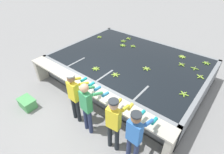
{
  "coord_description": "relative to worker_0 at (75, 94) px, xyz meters",
  "views": [
    {
      "loc": [
        3.05,
        -2.42,
        4.04
      ],
      "look_at": [
        0.0,
        1.33,
        0.61
      ],
      "focal_mm": 28.0,
      "sensor_mm": 36.0,
      "label": 1
    }
  ],
  "objects": [
    {
      "name": "banana_bunch_floating_2",
      "position": [
        0.23,
        1.48,
        -0.08
      ],
      "size": [
        0.28,
        0.28,
        0.08
      ],
      "color": "#93BC3D",
      "rests_on": "wash_tank"
    },
    {
      "name": "banana_bunch_floating_5",
      "position": [
        2.07,
        3.45,
        -0.08
      ],
      "size": [
        0.28,
        0.28,
        0.08
      ],
      "color": "#75A333",
      "rests_on": "wash_tank"
    },
    {
      "name": "banana_bunch_floating_3",
      "position": [
        2.27,
        4.07,
        -0.08
      ],
      "size": [
        0.28,
        0.28,
        0.08
      ],
      "color": "#75A333",
      "rests_on": "wash_tank"
    },
    {
      "name": "work_ledge",
      "position": [
        -0.02,
        0.51,
        -0.32
      ],
      "size": [
        5.38,
        0.45,
        0.87
      ],
      "color": "#B7B2A3",
      "rests_on": "ground"
    },
    {
      "name": "banana_bunch_floating_7",
      "position": [
        -1.11,
        3.75,
        -0.08
      ],
      "size": [
        0.27,
        0.28,
        0.08
      ],
      "color": "#7FAD33",
      "rests_on": "wash_tank"
    },
    {
      "name": "worker_1",
      "position": [
        0.55,
        -0.07,
        -0.01
      ],
      "size": [
        0.47,
        0.73,
        1.61
      ],
      "color": "navy",
      "rests_on": "ground"
    },
    {
      "name": "worker_0",
      "position": [
        0.0,
        0.0,
        0.0
      ],
      "size": [
        0.43,
        0.72,
        1.6
      ],
      "color": "#1E2328",
      "rests_on": "ground"
    },
    {
      "name": "banana_bunch_floating_9",
      "position": [
        0.81,
        2.42,
        -0.08
      ],
      "size": [
        0.28,
        0.28,
        0.08
      ],
      "color": "#93BC3D",
      "rests_on": "wash_tank"
    },
    {
      "name": "worker_2",
      "position": [
        1.4,
        -0.05,
        -0.0
      ],
      "size": [
        0.46,
        0.73,
        1.6
      ],
      "color": "#1E2328",
      "rests_on": "ground"
    },
    {
      "name": "crate",
      "position": [
        -1.6,
        -0.7,
        -0.8
      ],
      "size": [
        0.55,
        0.39,
        0.32
      ],
      "color": "#4C9E56",
      "rests_on": "ground"
    },
    {
      "name": "knife_1",
      "position": [
        -0.6,
        0.43,
        -0.08
      ],
      "size": [
        0.35,
        0.06,
        0.02
      ],
      "color": "silver",
      "rests_on": "work_ledge"
    },
    {
      "name": "banana_bunch_floating_11",
      "position": [
        1.64,
        3.42,
        -0.08
      ],
      "size": [
        0.26,
        0.26,
        0.08
      ],
      "color": "#8CB738",
      "rests_on": "wash_tank"
    },
    {
      "name": "banana_bunch_floating_8",
      "position": [
        2.36,
        3.07,
        -0.08
      ],
      "size": [
        0.27,
        0.27,
        0.08
      ],
      "color": "#8CB738",
      "rests_on": "wash_tank"
    },
    {
      "name": "banana_bunch_floating_0",
      "position": [
        -2.24,
        3.43,
        -0.08
      ],
      "size": [
        0.28,
        0.28,
        0.08
      ],
      "color": "#93BC3D",
      "rests_on": "wash_tank"
    },
    {
      "name": "banana_bunch_floating_12",
      "position": [
        -0.5,
        1.35,
        -0.08
      ],
      "size": [
        0.28,
        0.27,
        0.08
      ],
      "color": "#8CB738",
      "rests_on": "wash_tank"
    },
    {
      "name": "banana_bunch_floating_13",
      "position": [
        2.27,
        1.93,
        -0.08
      ],
      "size": [
        0.27,
        0.28,
        0.08
      ],
      "color": "#7FAD33",
      "rests_on": "wash_tank"
    },
    {
      "name": "worker_3",
      "position": [
        1.96,
        -0.05,
        -0.01
      ],
      "size": [
        0.43,
        0.72,
        1.58
      ],
      "color": "navy",
      "rests_on": "ground"
    },
    {
      "name": "wash_tank",
      "position": [
        -0.02,
        2.69,
        -0.53
      ],
      "size": [
        5.38,
        3.94,
        0.87
      ],
      "color": "gray",
      "rests_on": "ground"
    },
    {
      "name": "ground_plane",
      "position": [
        -0.02,
        0.29,
        -0.97
      ],
      "size": [
        80.0,
        80.0,
        0.0
      ],
      "primitive_type": "plane",
      "color": "gray",
      "rests_on": "ground"
    },
    {
      "name": "knife_0",
      "position": [
        1.02,
        0.49,
        -0.08
      ],
      "size": [
        0.17,
        0.33,
        0.02
      ],
      "color": "silver",
      "rests_on": "work_ledge"
    },
    {
      "name": "banana_bunch_floating_1",
      "position": [
        -0.5,
        3.59,
        -0.08
      ],
      "size": [
        0.28,
        0.28,
        0.08
      ],
      "color": "#7FAD33",
      "rests_on": "wash_tank"
    },
    {
      "name": "banana_bunch_floating_6",
      "position": [
        -0.87,
        3.38,
        -0.08
      ],
      "size": [
        0.28,
        0.28,
        0.08
      ],
      "color": "#7FAD33",
      "rests_on": "wash_tank"
    },
    {
      "name": "banana_bunch_floating_10",
      "position": [
        -1.09,
        4.13,
        -0.08
      ],
      "size": [
        0.26,
        0.26,
        0.08
      ],
      "color": "#8CB738",
      "rests_on": "wash_tank"
    },
    {
      "name": "banana_bunch_floating_4",
      "position": [
        1.44,
        3.99,
        -0.08
      ],
      "size": [
        0.28,
        0.28,
        0.08
      ],
      "color": "#9EC642",
      "rests_on": "wash_tank"
    }
  ]
}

